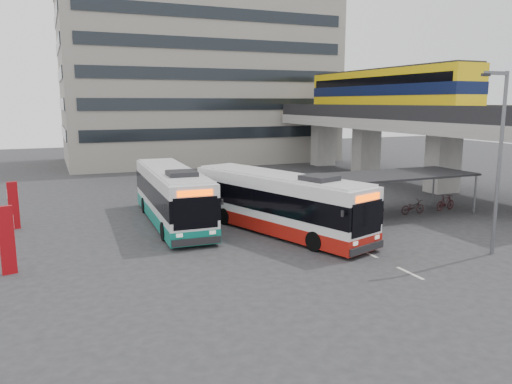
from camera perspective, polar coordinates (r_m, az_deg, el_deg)
name	(u,v)px	position (r m, az deg, el deg)	size (l,w,h in m)	color
ground	(289,242)	(24.84, 3.77, -5.72)	(120.00, 120.00, 0.00)	#28282B
viaduct	(396,109)	(44.84, 15.70, 9.12)	(8.00, 32.00, 9.68)	gray
bike_shelter	(392,189)	(31.41, 15.28, 0.38)	(10.00, 4.00, 2.54)	#595B60
office_block	(198,52)	(60.01, -6.62, 15.62)	(30.00, 15.00, 25.00)	gray
road_markings	(367,253)	(23.61, 12.53, -6.79)	(0.15, 7.60, 0.01)	beige
bus_main	(279,203)	(26.31, 2.59, -1.30)	(5.97, 11.55, 3.36)	white
bus_teal	(172,196)	(28.77, -9.59, -0.45)	(2.86, 11.43, 3.35)	white
pedestrian	(203,227)	(24.34, -6.13, -4.03)	(0.62, 0.41, 1.70)	black
lamp_post	(498,153)	(24.37, 25.97, 4.06)	(1.43, 0.23, 8.13)	#595B60
sign_totem_south	(7,239)	(22.26, -26.58, -4.87)	(0.60, 0.30, 2.79)	#9D0910
sign_totem_north	(13,205)	(30.01, -25.98, -1.32)	(0.56, 0.25, 2.61)	#9D0910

